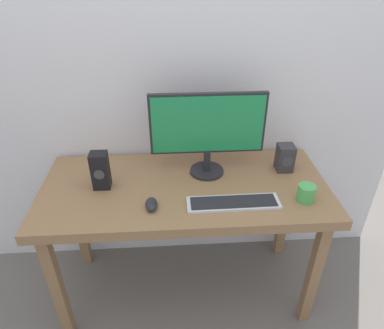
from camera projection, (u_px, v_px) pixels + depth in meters
name	position (u px, v px, depth m)	size (l,w,h in m)	color
ground_plane	(186.00, 285.00, 2.12)	(6.00, 6.00, 0.00)	slate
wall_back	(179.00, 15.00, 1.64)	(2.57, 0.04, 3.00)	silver
desk	(185.00, 198.00, 1.76)	(1.43, 0.65, 0.76)	#936D47
monitor	(208.00, 129.00, 1.70)	(0.57, 0.18, 0.44)	#232328
keyboard_primary	(233.00, 203.00, 1.58)	(0.43, 0.12, 0.02)	silver
mouse	(151.00, 204.00, 1.56)	(0.06, 0.10, 0.04)	#232328
speaker_right	(285.00, 158.00, 1.81)	(0.08, 0.09, 0.14)	#333338
speaker_left	(100.00, 171.00, 1.66)	(0.08, 0.08, 0.19)	black
coffee_mug	(306.00, 193.00, 1.59)	(0.08, 0.08, 0.08)	#4CB259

